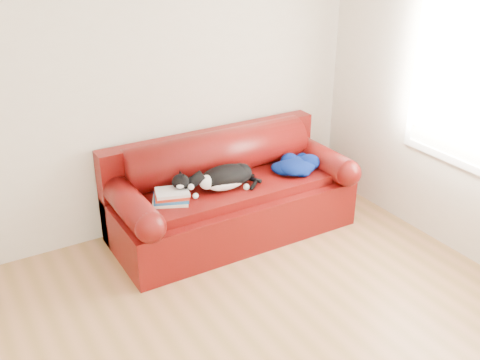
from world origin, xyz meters
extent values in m
cube|color=beige|center=(0.00, 2.00, 1.30)|extent=(4.50, 0.02, 2.60)
cube|color=#3C0D02|center=(0.76, 1.50, 0.21)|extent=(2.10, 0.90, 0.42)
cube|color=#3C0D02|center=(0.76, 1.45, 0.45)|extent=(1.66, 0.62, 0.10)
cylinder|color=black|center=(-0.17, 1.17, 0.03)|extent=(0.06, 0.06, 0.05)
cylinder|color=black|center=(1.69, 1.17, 0.03)|extent=(0.06, 0.06, 0.05)
cylinder|color=black|center=(-0.17, 1.83, 0.03)|extent=(0.06, 0.06, 0.05)
cylinder|color=black|center=(1.69, 1.83, 0.03)|extent=(0.06, 0.06, 0.05)
cube|color=#3C0D02|center=(0.76, 1.86, 0.42)|extent=(2.10, 0.18, 0.85)
cylinder|color=#3C0D02|center=(0.76, 1.75, 0.68)|extent=(1.70, 0.40, 0.40)
cylinder|color=#3C0D02|center=(-0.17, 1.50, 0.54)|extent=(0.24, 0.88, 0.24)
sphere|color=#3C0D02|center=(-0.17, 1.06, 0.54)|extent=(0.24, 0.24, 0.24)
cylinder|color=#3C0D02|center=(1.69, 1.50, 0.54)|extent=(0.24, 0.88, 0.24)
sphere|color=#3C0D02|center=(1.69, 1.06, 0.54)|extent=(0.24, 0.24, 0.24)
cube|color=white|center=(0.16, 1.42, 0.51)|extent=(0.35, 0.32, 0.02)
cube|color=white|center=(0.16, 1.42, 0.51)|extent=(0.33, 0.30, 0.02)
cube|color=#1E62A5|center=(0.16, 1.42, 0.54)|extent=(0.34, 0.30, 0.02)
cube|color=white|center=(0.16, 1.42, 0.54)|extent=(0.32, 0.29, 0.02)
cube|color=#B02914|center=(0.16, 1.42, 0.56)|extent=(0.32, 0.29, 0.02)
cube|color=white|center=(0.16, 1.42, 0.56)|extent=(0.31, 0.27, 0.02)
cube|color=silver|center=(0.16, 1.42, 0.59)|extent=(0.31, 0.27, 0.02)
cube|color=white|center=(0.16, 1.42, 0.59)|extent=(0.29, 0.25, 0.02)
ellipsoid|color=black|center=(0.66, 1.42, 0.60)|extent=(0.49, 0.28, 0.20)
ellipsoid|color=white|center=(0.64, 1.37, 0.56)|extent=(0.34, 0.17, 0.12)
ellipsoid|color=white|center=(0.48, 1.40, 0.60)|extent=(0.14, 0.13, 0.12)
ellipsoid|color=black|center=(0.81, 1.43, 0.58)|extent=(0.20, 0.20, 0.17)
ellipsoid|color=black|center=(0.35, 1.44, 0.66)|extent=(0.15, 0.14, 0.12)
ellipsoid|color=white|center=(0.33, 1.40, 0.65)|extent=(0.07, 0.06, 0.05)
sphere|color=#BF7272|center=(0.32, 1.39, 0.65)|extent=(0.02, 0.02, 0.02)
cone|color=black|center=(0.37, 1.41, 0.72)|extent=(0.06, 0.05, 0.06)
cone|color=black|center=(0.37, 1.47, 0.72)|extent=(0.06, 0.05, 0.06)
cylinder|color=black|center=(0.91, 1.39, 0.53)|extent=(0.10, 0.17, 0.04)
sphere|color=white|center=(0.43, 1.38, 0.52)|extent=(0.05, 0.05, 0.05)
sphere|color=white|center=(0.79, 1.30, 0.52)|extent=(0.05, 0.05, 0.05)
ellipsoid|color=#020C41|center=(1.37, 1.39, 0.56)|extent=(0.45, 0.42, 0.12)
ellipsoid|color=#020C41|center=(1.50, 1.38, 0.57)|extent=(0.27, 0.25, 0.14)
ellipsoid|color=#020C41|center=(1.26, 1.42, 0.55)|extent=(0.29, 0.31, 0.09)
ellipsoid|color=#020C41|center=(1.37, 1.50, 0.57)|extent=(0.23, 0.20, 0.14)
ellipsoid|color=#020C41|center=(1.36, 1.29, 0.54)|extent=(0.18, 0.19, 0.09)
ellipsoid|color=silver|center=(1.45, 1.34, 0.58)|extent=(0.17, 0.10, 0.04)
camera|label=1|loc=(-1.40, -2.32, 2.59)|focal=42.00mm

